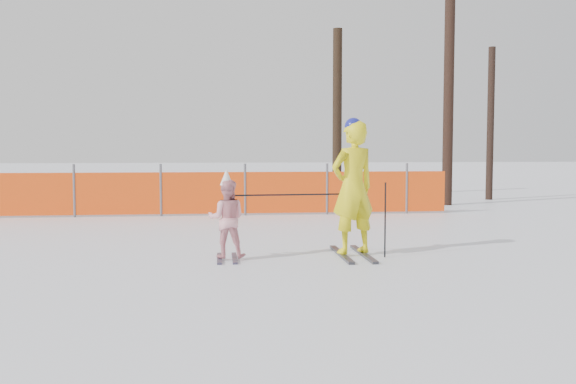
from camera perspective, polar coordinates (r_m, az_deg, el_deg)
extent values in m
plane|color=white|center=(8.85, 0.35, -6.70)|extent=(120.00, 120.00, 0.00)
cube|color=black|center=(9.80, 4.77, -5.55)|extent=(0.09, 1.55, 0.04)
cube|color=black|center=(9.87, 6.72, -5.49)|extent=(0.09, 1.55, 0.04)
imported|color=#FFEE15|center=(9.71, 5.79, 0.41)|extent=(0.85, 0.72, 1.99)
sphere|color=navy|center=(9.70, 5.83, 5.82)|extent=(0.26, 0.26, 0.26)
cube|color=black|center=(9.49, -6.11, -5.90)|extent=(0.09, 0.87, 0.03)
cube|color=black|center=(9.49, -4.78, -5.89)|extent=(0.09, 0.87, 0.03)
imported|color=#F9A2AC|center=(9.41, -5.47, -2.37)|extent=(0.59, 0.48, 1.14)
cone|color=white|center=(9.36, -5.49, 1.34)|extent=(0.19, 0.19, 0.24)
cylinder|color=black|center=(9.66, 8.63, -2.47)|extent=(0.02, 0.02, 1.12)
cylinder|color=black|center=(9.50, 0.26, -0.24)|extent=(1.65, 0.14, 0.02)
cylinder|color=#595960|center=(15.82, -18.47, 0.11)|extent=(0.06, 0.06, 1.25)
cylinder|color=#595960|center=(15.52, -11.23, 0.16)|extent=(0.06, 0.06, 1.25)
cylinder|color=#595960|center=(15.47, -3.83, 0.22)|extent=(0.06, 0.06, 1.25)
cylinder|color=#595960|center=(15.68, 3.49, 0.27)|extent=(0.06, 0.06, 1.25)
cylinder|color=#595960|center=(16.14, 10.50, 0.32)|extent=(0.06, 0.06, 1.25)
cube|color=#FC4B0D|center=(15.73, -16.74, -0.15)|extent=(16.97, 0.03, 1.00)
cylinder|color=black|center=(18.85, 14.10, 9.53)|extent=(0.29, 0.29, 7.00)
cylinder|color=black|center=(21.08, 17.56, 5.80)|extent=(0.22, 0.22, 4.75)
cylinder|color=black|center=(21.29, 4.40, 6.98)|extent=(0.30, 0.30, 5.51)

